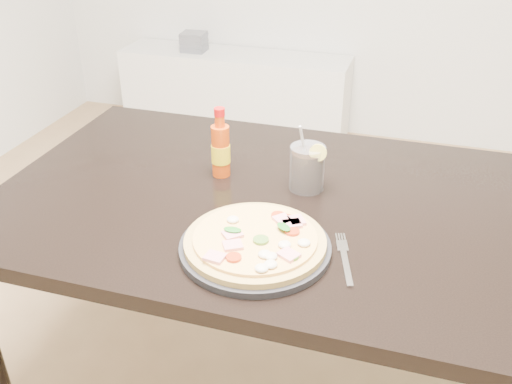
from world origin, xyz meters
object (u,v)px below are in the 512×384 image
(cola_cup, at_px, (307,169))
(hot_sauce_bottle, at_px, (221,149))
(plate, at_px, (255,247))
(media_console, at_px, (235,93))
(fork, at_px, (344,257))
(pizza, at_px, (256,240))
(dining_table, at_px, (269,224))

(cola_cup, bearing_deg, hot_sauce_bottle, 178.65)
(plate, distance_m, media_console, 2.43)
(fork, bearing_deg, hot_sauce_bottle, 127.64)
(plate, bearing_deg, cola_cup, 81.38)
(media_console, bearing_deg, hot_sauce_bottle, -71.99)
(plate, relative_size, fork, 1.79)
(pizza, xyz_separation_m, media_console, (-0.82, 2.23, -0.53))
(pizza, relative_size, cola_cup, 1.72)
(pizza, xyz_separation_m, fork, (0.19, 0.03, -0.02))
(media_console, bearing_deg, pizza, -69.86)
(dining_table, relative_size, pizza, 4.51)
(dining_table, bearing_deg, hot_sauce_bottle, 153.82)
(fork, xyz_separation_m, media_console, (-1.01, 2.20, -0.50))
(media_console, bearing_deg, fork, -65.42)
(dining_table, distance_m, hot_sauce_bottle, 0.24)
(hot_sauce_bottle, distance_m, cola_cup, 0.24)
(dining_table, distance_m, plate, 0.25)
(dining_table, height_order, plate, plate)
(dining_table, relative_size, media_console, 1.00)
(hot_sauce_bottle, height_order, fork, hot_sauce_bottle)
(cola_cup, height_order, media_console, cola_cup)
(plate, relative_size, media_console, 0.24)
(dining_table, height_order, cola_cup, cola_cup)
(pizza, bearing_deg, media_console, 110.14)
(dining_table, height_order, media_console, dining_table)
(pizza, relative_size, fork, 1.67)
(plate, height_order, fork, plate)
(dining_table, xyz_separation_m, pizza, (0.04, -0.23, 0.11))
(plate, distance_m, pizza, 0.02)
(pizza, bearing_deg, dining_table, 98.64)
(hot_sauce_bottle, bearing_deg, plate, -58.40)
(plate, xyz_separation_m, fork, (0.19, 0.03, -0.01))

